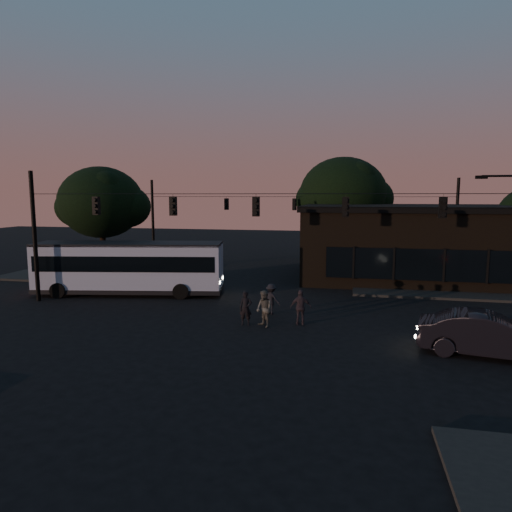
% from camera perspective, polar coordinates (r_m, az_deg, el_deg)
% --- Properties ---
extents(ground, '(120.00, 120.00, 0.00)m').
position_cam_1_polar(ground, '(20.46, -2.33, -9.83)').
color(ground, black).
rests_on(ground, ground).
extents(sidewalk_far_right, '(14.00, 10.00, 0.15)m').
position_cam_1_polar(sidewalk_far_right, '(34.23, 23.81, -3.23)').
color(sidewalk_far_right, black).
rests_on(sidewalk_far_right, ground).
extents(sidewalk_far_left, '(14.00, 10.00, 0.15)m').
position_cam_1_polar(sidewalk_far_left, '(38.39, -17.68, -1.82)').
color(sidewalk_far_left, black).
rests_on(sidewalk_far_left, ground).
extents(building, '(15.40, 10.41, 5.40)m').
position_cam_1_polar(building, '(35.31, 18.61, 1.66)').
color(building, black).
rests_on(building, ground).
extents(tree_behind, '(7.60, 7.60, 9.43)m').
position_cam_1_polar(tree_behind, '(40.92, 10.81, 7.57)').
color(tree_behind, black).
rests_on(tree_behind, ground).
extents(tree_left, '(6.40, 6.40, 8.30)m').
position_cam_1_polar(tree_left, '(37.05, -18.79, 6.35)').
color(tree_left, black).
rests_on(tree_left, ground).
extents(signal_rig_near, '(26.24, 0.30, 7.50)m').
position_cam_1_polar(signal_rig_near, '(23.47, 0.00, 3.51)').
color(signal_rig_near, black).
rests_on(signal_rig_near, ground).
extents(signal_rig_far, '(26.24, 0.30, 7.50)m').
position_cam_1_polar(signal_rig_far, '(39.26, 4.81, 4.78)').
color(signal_rig_far, black).
rests_on(signal_rig_far, ground).
extents(bus, '(11.78, 4.61, 3.24)m').
position_cam_1_polar(bus, '(29.30, -15.54, -1.13)').
color(bus, '#939DBC').
rests_on(bus, ground).
extents(car, '(5.33, 2.71, 1.68)m').
position_cam_1_polar(car, '(19.76, 27.05, -8.78)').
color(car, black).
rests_on(car, ground).
extents(pedestrian_a, '(0.64, 0.46, 1.63)m').
position_cam_1_polar(pedestrian_a, '(21.75, -1.30, -6.53)').
color(pedestrian_a, black).
rests_on(pedestrian_a, ground).
extents(pedestrian_b, '(1.05, 1.05, 1.72)m').
position_cam_1_polar(pedestrian_b, '(21.44, 1.02, -6.62)').
color(pedestrian_b, '#4C4B45').
rests_on(pedestrian_b, ground).
extents(pedestrian_c, '(1.05, 0.56, 1.70)m').
position_cam_1_polar(pedestrian_c, '(21.86, 5.62, -6.40)').
color(pedestrian_c, '#2B232A').
rests_on(pedestrian_c, ground).
extents(pedestrian_d, '(1.17, 0.94, 1.58)m').
position_cam_1_polar(pedestrian_d, '(23.75, 1.93, -5.38)').
color(pedestrian_d, black).
rests_on(pedestrian_d, ground).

